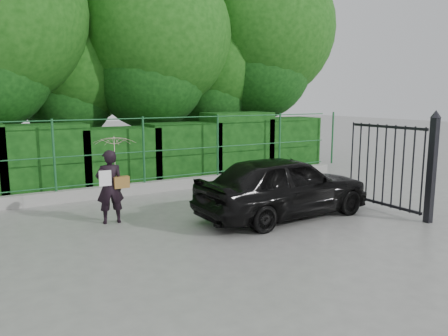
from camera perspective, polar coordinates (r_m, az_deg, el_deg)
ground at (r=8.10m, az=-1.96°, el=-9.63°), size 80.00×80.00×0.00m
kerb at (r=12.08m, az=-12.09°, el=-2.73°), size 14.00×0.25×0.30m
fence at (r=11.97m, az=-11.25°, el=2.30°), size 14.13×0.06×1.80m
hedge at (r=12.89m, az=-13.53°, el=1.62°), size 14.20×1.20×2.11m
trees at (r=15.38m, az=-12.38°, el=16.56°), size 17.10×6.15×8.08m
gate at (r=10.28m, az=23.34°, el=0.50°), size 0.22×2.33×2.36m
woman at (r=9.36m, az=-14.26°, el=0.24°), size 0.88×0.88×1.83m
car at (r=9.67m, az=7.84°, el=-2.31°), size 4.14×1.82×1.39m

